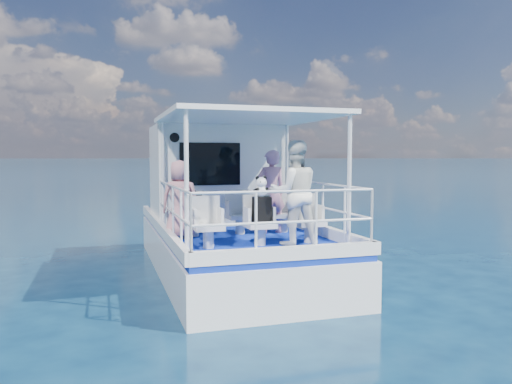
% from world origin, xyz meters
% --- Properties ---
extents(ground, '(2000.00, 2000.00, 0.00)m').
position_xyz_m(ground, '(0.00, 0.00, 0.00)').
color(ground, '#082440').
rests_on(ground, ground).
extents(hull, '(3.00, 7.00, 1.60)m').
position_xyz_m(hull, '(0.00, 1.00, 0.00)').
color(hull, white).
rests_on(hull, ground).
extents(deck, '(2.90, 6.90, 0.10)m').
position_xyz_m(deck, '(0.00, 1.00, 0.85)').
color(deck, navy).
rests_on(deck, hull).
extents(cabin, '(2.85, 2.00, 2.20)m').
position_xyz_m(cabin, '(0.00, 2.30, 2.00)').
color(cabin, white).
rests_on(cabin, deck).
extents(canopy, '(3.00, 3.20, 0.08)m').
position_xyz_m(canopy, '(0.00, -0.20, 3.14)').
color(canopy, white).
rests_on(canopy, cabin).
extents(canopy_posts, '(2.77, 2.97, 2.20)m').
position_xyz_m(canopy_posts, '(0.00, -0.25, 2.00)').
color(canopy_posts, white).
rests_on(canopy_posts, deck).
extents(railings, '(2.84, 3.59, 1.00)m').
position_xyz_m(railings, '(0.00, -0.58, 1.40)').
color(railings, white).
rests_on(railings, deck).
extents(seat_port_fwd, '(0.48, 0.46, 0.38)m').
position_xyz_m(seat_port_fwd, '(-0.90, 0.20, 1.09)').
color(seat_port_fwd, silver).
rests_on(seat_port_fwd, deck).
extents(seat_center_fwd, '(0.48, 0.46, 0.38)m').
position_xyz_m(seat_center_fwd, '(0.00, 0.20, 1.09)').
color(seat_center_fwd, silver).
rests_on(seat_center_fwd, deck).
extents(seat_stbd_fwd, '(0.48, 0.46, 0.38)m').
position_xyz_m(seat_stbd_fwd, '(0.90, 0.20, 1.09)').
color(seat_stbd_fwd, silver).
rests_on(seat_stbd_fwd, deck).
extents(seat_port_aft, '(0.48, 0.46, 0.38)m').
position_xyz_m(seat_port_aft, '(-0.90, -1.10, 1.09)').
color(seat_port_aft, silver).
rests_on(seat_port_aft, deck).
extents(seat_center_aft, '(0.48, 0.46, 0.38)m').
position_xyz_m(seat_center_aft, '(0.00, -1.10, 1.09)').
color(seat_center_aft, silver).
rests_on(seat_center_aft, deck).
extents(seat_stbd_aft, '(0.48, 0.46, 0.38)m').
position_xyz_m(seat_stbd_aft, '(0.90, -1.10, 1.09)').
color(seat_stbd_aft, silver).
rests_on(seat_stbd_aft, deck).
extents(passenger_port_fwd, '(0.64, 0.56, 1.44)m').
position_xyz_m(passenger_port_fwd, '(-1.19, 0.02, 1.62)').
color(passenger_port_fwd, pink).
rests_on(passenger_port_fwd, deck).
extents(passenger_stbd_fwd, '(0.62, 0.43, 1.63)m').
position_xyz_m(passenger_stbd_fwd, '(0.61, 0.11, 1.72)').
color(passenger_stbd_fwd, '#C6809F').
rests_on(passenger_stbd_fwd, deck).
extents(passenger_stbd_aft, '(0.93, 0.75, 1.78)m').
position_xyz_m(passenger_stbd_aft, '(0.56, -1.23, 1.79)').
color(passenger_stbd_aft, white).
rests_on(passenger_stbd_aft, deck).
extents(backpack_port, '(0.33, 0.19, 0.43)m').
position_xyz_m(backpack_port, '(-0.93, 0.15, 1.50)').
color(backpack_port, black).
rests_on(backpack_port, seat_port_fwd).
extents(backpack_center, '(0.30, 0.17, 0.45)m').
position_xyz_m(backpack_center, '(0.01, -1.16, 1.51)').
color(backpack_center, black).
rests_on(backpack_center, seat_center_aft).
extents(compact_camera, '(0.10, 0.06, 0.06)m').
position_xyz_m(compact_camera, '(-0.93, 0.15, 1.74)').
color(compact_camera, black).
rests_on(compact_camera, backpack_port).
extents(panda, '(0.22, 0.19, 0.35)m').
position_xyz_m(panda, '(-0.01, -1.17, 1.90)').
color(panda, white).
rests_on(panda, backpack_center).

